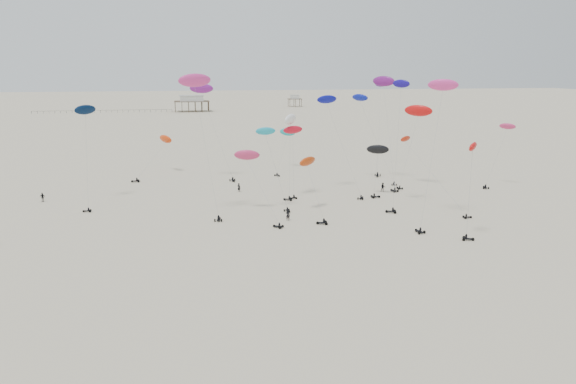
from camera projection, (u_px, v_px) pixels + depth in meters
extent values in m
plane|color=beige|center=(230.00, 144.00, 200.09)|extent=(900.00, 900.00, 0.00)
cube|color=brown|center=(192.00, 101.00, 340.72)|extent=(21.00, 13.00, 0.30)
cube|color=silver|center=(192.00, 98.00, 340.33)|extent=(14.00, 8.40, 3.20)
cube|color=#B2B2AD|center=(192.00, 95.00, 339.95)|extent=(15.00, 9.00, 0.30)
cube|color=brown|center=(295.00, 99.00, 382.40)|extent=(9.00, 7.00, 0.30)
cube|color=silver|center=(295.00, 97.00, 382.11)|extent=(5.60, 4.20, 2.40)
cube|color=#B2B2AD|center=(295.00, 95.00, 381.81)|extent=(6.00, 4.50, 0.30)
cube|color=black|center=(103.00, 110.00, 332.31)|extent=(80.00, 0.10, 0.10)
cylinder|color=gray|center=(277.00, 172.00, 105.64)|extent=(0.03, 0.03, 14.57)
ellipsoid|color=#1AA7C9|center=(265.00, 131.00, 104.88)|extent=(3.78, 1.64, 1.89)
cylinder|color=gray|center=(496.00, 157.00, 126.69)|extent=(0.03, 0.03, 13.84)
ellipsoid|color=#D4326E|center=(507.00, 126.00, 126.87)|extent=(3.72, 3.80, 1.82)
cylinder|color=gray|center=(396.00, 148.00, 105.97)|extent=(0.03, 0.03, 23.28)
ellipsoid|color=#170B8F|center=(401.00, 84.00, 106.42)|extent=(3.31, 3.57, 1.77)
cylinder|color=gray|center=(379.00, 128.00, 145.44)|extent=(0.03, 0.03, 26.22)
ellipsoid|color=#5F1A8F|center=(381.00, 84.00, 150.68)|extent=(3.18, 2.33, 1.47)
cylinder|color=gray|center=(283.00, 154.00, 146.05)|extent=(0.03, 0.03, 15.46)
ellipsoid|color=#17A3B2|center=(287.00, 132.00, 151.25)|extent=(4.77, 4.67, 2.41)
cylinder|color=gray|center=(377.00, 141.00, 131.28)|extent=(0.03, 0.03, 20.96)
ellipsoid|color=#0C19A7|center=(360.00, 98.00, 132.41)|extent=(4.25, 4.66, 2.18)
cylinder|color=gray|center=(217.00, 136.00, 133.80)|extent=(0.03, 0.03, 21.74)
ellipsoid|color=#84198E|center=(201.00, 88.00, 133.24)|extent=(6.01, 3.40, 2.83)
cylinder|color=gray|center=(470.00, 194.00, 87.95)|extent=(0.03, 0.03, 13.54)
ellipsoid|color=red|center=(473.00, 147.00, 86.94)|extent=(3.23, 3.51, 1.71)
cylinder|color=gray|center=(389.00, 135.00, 127.12)|extent=(0.03, 0.03, 25.45)
ellipsoid|color=#751578|center=(384.00, 81.00, 130.84)|extent=(5.20, 5.20, 2.66)
cylinder|color=gray|center=(289.00, 160.00, 115.38)|extent=(0.03, 0.03, 15.20)
ellipsoid|color=white|center=(290.00, 119.00, 115.38)|extent=(4.18, 5.12, 2.43)
cylinder|color=gray|center=(435.00, 177.00, 106.99)|extent=(0.03, 0.03, 19.97)
ellipsoid|color=red|center=(405.00, 139.00, 112.17)|extent=(3.35, 2.93, 1.54)
cylinder|color=gray|center=(315.00, 192.00, 102.00)|extent=(0.03, 0.03, 13.23)
ellipsoid|color=#C23C0D|center=(307.00, 161.00, 106.03)|extent=(4.77, 4.49, 2.31)
cylinder|color=gray|center=(151.00, 160.00, 139.45)|extent=(0.03, 0.03, 16.20)
ellipsoid|color=#E73A0C|center=(166.00, 139.00, 145.31)|extent=(4.66, 5.62, 2.64)
cylinder|color=gray|center=(376.00, 174.00, 117.88)|extent=(0.03, 0.03, 8.80)
ellipsoid|color=black|center=(378.00, 149.00, 118.16)|extent=(5.04, 3.43, 2.34)
cylinder|color=gray|center=(409.00, 151.00, 126.02)|extent=(0.03, 0.03, 16.51)
ellipsoid|color=red|center=(418.00, 111.00, 125.97)|extent=(6.64, 6.12, 3.22)
cylinder|color=gray|center=(344.00, 149.00, 118.96)|extent=(0.03, 0.03, 21.98)
ellipsoid|color=#0B109A|center=(327.00, 99.00, 121.54)|extent=(5.11, 3.18, 2.37)
cylinder|color=gray|center=(262.00, 190.00, 100.60)|extent=(0.03, 0.03, 16.50)
ellipsoid|color=#CF3067|center=(247.00, 155.00, 105.41)|extent=(5.17, 3.02, 2.43)
cylinder|color=gray|center=(293.00, 165.00, 116.27)|extent=(0.03, 0.03, 12.95)
ellipsoid|color=red|center=(293.00, 130.00, 115.77)|extent=(4.66, 2.88, 2.17)
cylinder|color=gray|center=(207.00, 152.00, 99.97)|extent=(0.03, 0.03, 23.63)
ellipsoid|color=#DF348F|center=(195.00, 80.00, 99.74)|extent=(6.56, 4.28, 3.03)
cylinder|color=gray|center=(86.00, 160.00, 109.09)|extent=(0.03, 0.03, 19.97)
ellipsoid|color=#041737|center=(85.00, 110.00, 111.93)|extent=(4.67, 4.11, 2.26)
cylinder|color=gray|center=(431.00, 158.00, 94.89)|extent=(0.03, 0.03, 24.68)
ellipsoid|color=#F2389C|center=(443.00, 85.00, 96.93)|extent=(5.68, 4.54, 2.61)
imported|color=black|center=(288.00, 220.00, 100.45)|extent=(0.99, 0.82, 2.32)
imported|color=black|center=(383.00, 192.00, 123.59)|extent=(1.26, 0.91, 2.31)
imported|color=black|center=(43.00, 202.00, 114.34)|extent=(1.39, 0.89, 2.20)
imported|color=black|center=(239.00, 192.00, 123.46)|extent=(0.99, 0.92, 2.25)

